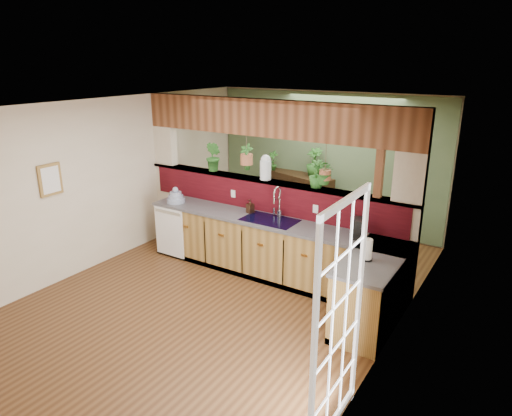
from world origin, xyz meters
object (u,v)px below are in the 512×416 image
Objects in this scene: faucet at (278,201)px; shelving_console at (296,200)px; glass_jar at (266,167)px; paper_towel at (368,250)px; soap_dispenser at (250,206)px; dish_stack at (176,198)px; coffee_maker at (359,229)px.

faucet reaches higher than shelving_console.
faucet is 1.27× the size of glass_jar.
faucet is at bearing 155.52° from paper_towel.
shelving_console is (-0.32, 2.15, -0.51)m from soap_dispenser.
dish_stack reaches higher than soap_dispenser.
glass_jar is at bearing 147.63° from faucet.
dish_stack is 1.63m from glass_jar.
glass_jar reaches higher than paper_towel.
faucet is 2.29× the size of soap_dispenser.
soap_dispenser reaches higher than shelving_console.
faucet is 1.75× the size of paper_towel.
glass_jar is (0.12, 0.25, 0.58)m from soap_dispenser.
faucet reaches higher than soap_dispenser.
coffee_maker is (3.10, 0.10, 0.04)m from dish_stack.
dish_stack reaches higher than shelving_console.
glass_jar is at bearing 64.64° from soap_dispenser.
paper_towel is (1.64, -0.75, -0.14)m from faucet.
coffee_maker is at bearing 1.91° from dish_stack.
soap_dispenser is at bearing -176.36° from faucet.
dish_stack is at bearing 167.42° from coffee_maker.
glass_jar reaches higher than soap_dispenser.
faucet is 0.59m from glass_jar.
paper_towel reaches higher than shelving_console.
shelving_console is (-0.44, 1.90, -1.08)m from glass_jar.
coffee_maker is at bearing -5.82° from faucet.
soap_dispenser is at bearing 162.17° from coffee_maker.
soap_dispenser is 0.55× the size of glass_jar.
dish_stack is (-1.80, -0.24, -0.18)m from faucet.
faucet is 1.32m from coffee_maker.
soap_dispenser is 0.76× the size of paper_towel.
glass_jar reaches higher than shelving_console.
shelving_console is (-2.10, 2.25, -0.52)m from coffee_maker.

